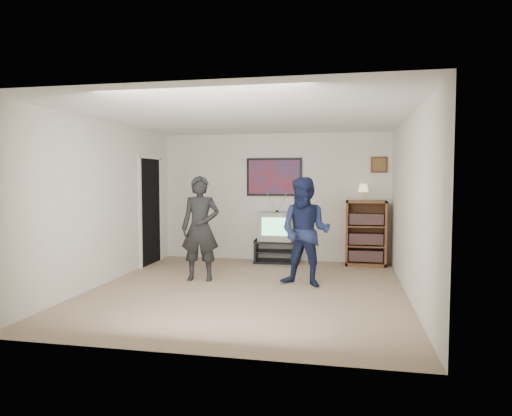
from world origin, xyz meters
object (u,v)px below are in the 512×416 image
(media_stand, at_px, (277,251))
(bookshelf, at_px, (366,233))
(person_tall, at_px, (200,228))
(person_short, at_px, (305,232))
(crt_television, at_px, (277,226))

(media_stand, bearing_deg, bookshelf, -2.43)
(bookshelf, bearing_deg, person_tall, -145.63)
(media_stand, height_order, person_short, person_short)
(crt_television, relative_size, person_short, 0.39)
(person_short, bearing_deg, bookshelf, 77.70)
(media_stand, bearing_deg, person_short, -72.85)
(media_stand, xyz_separation_m, bookshelf, (1.67, 0.05, 0.39))
(media_stand, xyz_separation_m, crt_television, (0.00, 0.00, 0.49))
(crt_television, xyz_separation_m, person_tall, (-0.97, -1.75, 0.13))
(media_stand, distance_m, person_tall, 2.09)
(bookshelf, bearing_deg, person_short, -117.19)
(crt_television, distance_m, person_short, 1.96)
(crt_television, xyz_separation_m, person_short, (0.71, -1.82, 0.12))
(bookshelf, height_order, person_tall, person_tall)
(person_tall, distance_m, person_short, 1.68)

